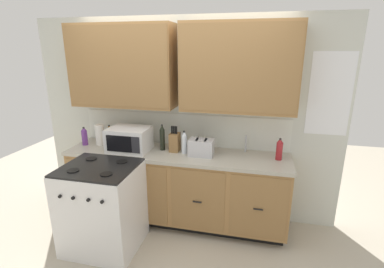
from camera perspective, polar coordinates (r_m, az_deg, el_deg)
ground_plane at (r=3.55m, az=-4.40°, el=-19.41°), size 8.00×8.00×0.00m
wall_unit at (r=3.38m, az=-2.40°, el=9.19°), size 3.81×0.40×2.46m
counter_run at (r=3.55m, az=-3.06°, el=-10.48°), size 2.64×0.64×0.92m
stove_range at (r=3.28m, az=-17.47°, el=-13.77°), size 0.76×0.68×0.95m
microwave at (r=3.47m, az=-12.47°, el=-1.05°), size 0.48×0.37×0.28m
toaster at (r=3.25m, az=1.86°, el=-2.70°), size 0.28×0.18×0.19m
knife_block at (r=3.38m, az=-3.48°, el=-1.58°), size 0.11×0.14×0.31m
sink_faucet at (r=3.41m, az=10.71°, el=-1.94°), size 0.02×0.02×0.20m
paper_towel_roll at (r=3.79m, az=-17.91°, el=-0.10°), size 0.12×0.12×0.26m
bottle_dark at (r=3.42m, az=-5.96°, el=-0.73°), size 0.06×0.06×0.32m
bottle_violet at (r=3.84m, az=-20.71°, el=-0.42°), size 0.07×0.07×0.23m
bottle_amber at (r=3.71m, az=-16.11°, el=-0.30°), size 0.06×0.06×0.27m
bottle_red at (r=3.26m, az=17.09°, el=-2.95°), size 0.07×0.07×0.24m
bottle_clear at (r=3.30m, az=-1.57°, el=-1.70°), size 0.06×0.06×0.27m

